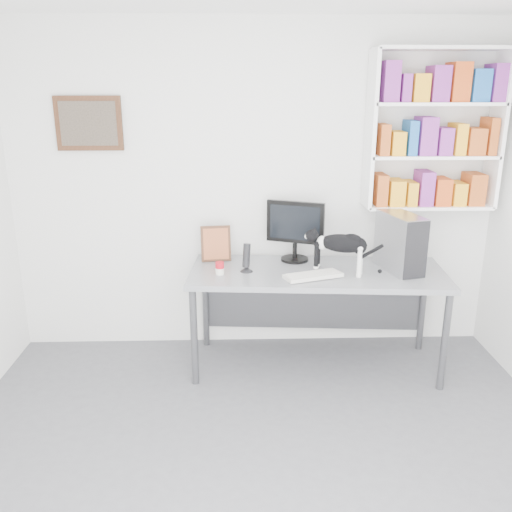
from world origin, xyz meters
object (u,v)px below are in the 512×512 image
(speaker, at_px, (246,257))
(cat, at_px, (340,253))
(soup_can, at_px, (220,268))
(monitor, at_px, (295,231))
(leaning_print, at_px, (216,243))
(bookshelf, at_px, (434,130))
(keyboard, at_px, (313,276))
(pc_tower, at_px, (400,243))
(desk, at_px, (316,319))

(speaker, distance_m, cat, 0.71)
(soup_can, relative_size, cat, 0.18)
(monitor, height_order, cat, monitor)
(monitor, distance_m, speaker, 0.50)
(leaning_print, bearing_deg, monitor, -7.98)
(bookshelf, xyz_separation_m, keyboard, (-0.98, -0.49, -1.02))
(keyboard, height_order, cat, cat)
(leaning_print, distance_m, soup_can, 0.36)
(pc_tower, bearing_deg, keyboard, 177.74)
(monitor, xyz_separation_m, soup_can, (-0.60, -0.32, -0.20))
(keyboard, relative_size, leaning_print, 1.44)
(desk, distance_m, cat, 0.60)
(keyboard, distance_m, speaker, 0.53)
(pc_tower, relative_size, cat, 0.84)
(soup_can, bearing_deg, leaning_print, 96.84)
(desk, xyz_separation_m, pc_tower, (0.63, -0.01, 0.63))
(soup_can, bearing_deg, desk, 4.88)
(bookshelf, xyz_separation_m, leaning_print, (-1.72, -0.06, -0.88))
(desk, bearing_deg, bookshelf, 23.99)
(monitor, relative_size, speaker, 2.18)
(speaker, xyz_separation_m, leaning_print, (-0.24, 0.28, 0.03))
(monitor, height_order, pc_tower, monitor)
(desk, bearing_deg, speaker, -175.02)
(pc_tower, distance_m, leaning_print, 1.45)
(cat, bearing_deg, monitor, 152.30)
(pc_tower, bearing_deg, speaker, 165.04)
(keyboard, height_order, speaker, speaker)
(bookshelf, xyz_separation_m, monitor, (-1.08, -0.07, -0.78))
(monitor, relative_size, leaning_print, 1.68)
(pc_tower, height_order, speaker, pc_tower)
(bookshelf, height_order, soup_can, bookshelf)
(bookshelf, xyz_separation_m, cat, (-0.77, -0.41, -0.87))
(speaker, bearing_deg, soup_can, -136.94)
(speaker, xyz_separation_m, soup_can, (-0.20, -0.06, -0.07))
(speaker, bearing_deg, leaning_print, 158.09)
(monitor, height_order, soup_can, monitor)
(bookshelf, distance_m, monitor, 1.33)
(desk, relative_size, soup_can, 20.37)
(bookshelf, height_order, cat, bookshelf)
(keyboard, xyz_separation_m, soup_can, (-0.70, 0.10, 0.03))
(leaning_print, bearing_deg, desk, -25.77)
(pc_tower, height_order, soup_can, pc_tower)
(monitor, bearing_deg, pc_tower, 1.89)
(bookshelf, distance_m, leaning_print, 1.93)
(desk, height_order, pc_tower, pc_tower)
(bookshelf, bearing_deg, desk, -160.25)
(bookshelf, relative_size, monitor, 2.48)
(keyboard, bearing_deg, bookshelf, 7.75)
(speaker, height_order, cat, cat)
(speaker, relative_size, soup_can, 2.39)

